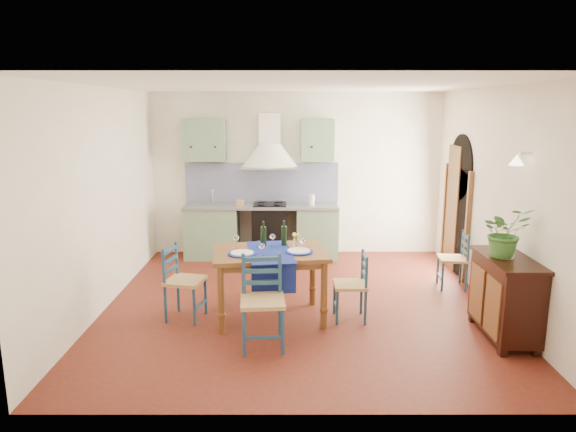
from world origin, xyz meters
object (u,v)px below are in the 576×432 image
object	(u,v)px
dining_table	(270,259)
sideboard	(505,294)
chair_near	(262,301)
potted_plant	(505,232)

from	to	relation	value
dining_table	sideboard	distance (m)	2.69
dining_table	chair_near	size ratio (longest dim) A/B	1.46
dining_table	sideboard	size ratio (longest dim) A/B	1.38
chair_near	potted_plant	size ratio (longest dim) A/B	1.78
sideboard	potted_plant	bearing A→B (deg)	152.94
potted_plant	chair_near	bearing A→B (deg)	-175.06
dining_table	potted_plant	xyz separation A→B (m)	(2.57, -0.52, 0.46)
chair_near	potted_plant	distance (m)	2.73
dining_table	potted_plant	world-z (taller)	potted_plant
sideboard	dining_table	bearing A→B (deg)	168.29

